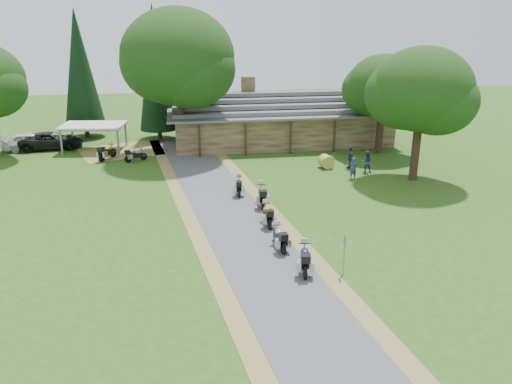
{
  "coord_description": "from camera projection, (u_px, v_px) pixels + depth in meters",
  "views": [
    {
      "loc": [
        -3.56,
        -22.57,
        11.46
      ],
      "look_at": [
        0.72,
        5.2,
        1.6
      ],
      "focal_mm": 35.0,
      "sensor_mm": 36.0,
      "label": 1
    }
  ],
  "objects": [
    {
      "name": "person_a",
      "position": [
        353.0,
        166.0,
        37.13
      ],
      "size": [
        0.62,
        0.5,
        1.97
      ],
      "primitive_type": "imported",
      "rotation": [
        0.0,
        0.0,
        3.33
      ],
      "color": "navy",
      "rests_on": "ground"
    },
    {
      "name": "lodge",
      "position": [
        281.0,
        117.0,
        47.79
      ],
      "size": [
        21.4,
        9.4,
        4.9
      ],
      "primitive_type": null,
      "color": "#4F3B28",
      "rests_on": "ground"
    },
    {
      "name": "car_dark_suv",
      "position": [
        51.0,
        136.0,
        45.62
      ],
      "size": [
        3.15,
        6.28,
        2.32
      ],
      "primitive_type": "imported",
      "rotation": [
        0.0,
        0.0,
        1.67
      ],
      "color": "black",
      "rests_on": "ground"
    },
    {
      "name": "motorcycle_row_d",
      "position": [
        262.0,
        194.0,
        31.98
      ],
      "size": [
        0.87,
        2.19,
        1.47
      ],
      "primitive_type": null,
      "rotation": [
        0.0,
        0.0,
        1.49
      ],
      "color": "#CC5921",
      "rests_on": "ground"
    },
    {
      "name": "motorcycle_row_a",
      "position": [
        305.0,
        257.0,
        23.65
      ],
      "size": [
        1.07,
        2.14,
        1.4
      ],
      "primitive_type": null,
      "rotation": [
        0.0,
        0.0,
        1.37
      ],
      "color": "navy",
      "rests_on": "ground"
    },
    {
      "name": "ground",
      "position": [
        258.0,
        256.0,
        25.35
      ],
      "size": [
        120.0,
        120.0,
        0.0
      ],
      "primitive_type": "plane",
      "color": "#2D5016",
      "rests_on": "ground"
    },
    {
      "name": "hay_bale",
      "position": [
        326.0,
        162.0,
        39.98
      ],
      "size": [
        1.19,
        1.11,
        1.06
      ],
      "primitive_type": "cylinder",
      "rotation": [
        1.57,
        0.0,
        0.14
      ],
      "color": "#A68D3D",
      "rests_on": "ground"
    },
    {
      "name": "cedar_far",
      "position": [
        80.0,
        74.0,
        48.48
      ],
      "size": [
        3.97,
        3.97,
        12.45
      ],
      "primitive_type": "cone",
      "color": "black",
      "rests_on": "ground"
    },
    {
      "name": "motorcycle_carport_a",
      "position": [
        107.0,
        151.0,
        42.31
      ],
      "size": [
        1.58,
        2.18,
        1.44
      ],
      "primitive_type": null,
      "rotation": [
        0.0,
        0.0,
        1.09
      ],
      "color": "#CBBC02",
      "rests_on": "ground"
    },
    {
      "name": "carport",
      "position": [
        94.0,
        137.0,
        45.16
      ],
      "size": [
        5.89,
        4.3,
        2.38
      ],
      "primitive_type": null,
      "rotation": [
        0.0,
        0.0,
        -0.12
      ],
      "color": "silver",
      "rests_on": "ground"
    },
    {
      "name": "oak_lodge_left",
      "position": [
        179.0,
        77.0,
        42.1
      ],
      "size": [
        9.54,
        9.54,
        13.48
      ],
      "primitive_type": null,
      "color": "black",
      "rests_on": "ground"
    },
    {
      "name": "car_white_sedan",
      "position": [
        30.0,
        139.0,
        45.38
      ],
      "size": [
        4.01,
        6.53,
        2.03
      ],
      "primitive_type": "imported",
      "rotation": [
        0.0,
        0.0,
        1.82
      ],
      "color": "silver",
      "rests_on": "ground"
    },
    {
      "name": "motorcycle_row_e",
      "position": [
        239.0,
        185.0,
        34.06
      ],
      "size": [
        0.82,
        1.92,
        1.27
      ],
      "primitive_type": null,
      "rotation": [
        0.0,
        0.0,
        1.45
      ],
      "color": "black",
      "rests_on": "ground"
    },
    {
      "name": "driveway",
      "position": [
        239.0,
        226.0,
        29.01
      ],
      "size": [
        51.95,
        51.95,
        0.0
      ],
      "primitive_type": "plane",
      "rotation": [
        0.0,
        0.0,
        0.14
      ],
      "color": "#49494B",
      "rests_on": "ground"
    },
    {
      "name": "sign_post",
      "position": [
        344.0,
        255.0,
        23.17
      ],
      "size": [
        0.36,
        0.06,
        2.02
      ],
      "primitive_type": null,
      "color": "gray",
      "rests_on": "ground"
    },
    {
      "name": "cedar_near",
      "position": [
        156.0,
        73.0,
        47.72
      ],
      "size": [
        3.73,
        3.73,
        12.83
      ],
      "primitive_type": "cone",
      "color": "black",
      "rests_on": "ground"
    },
    {
      "name": "motorcycle_row_c",
      "position": [
        267.0,
        213.0,
        29.01
      ],
      "size": [
        0.64,
        1.96,
        1.34
      ],
      "primitive_type": null,
      "rotation": [
        0.0,
        0.0,
        1.57
      ],
      "color": "#C19305",
      "rests_on": "ground"
    },
    {
      "name": "motorcycle_row_b",
      "position": [
        280.0,
        237.0,
        26.0
      ],
      "size": [
        0.75,
        1.96,
        1.31
      ],
      "primitive_type": null,
      "rotation": [
        0.0,
        0.0,
        1.64
      ],
      "color": "#A3A7AB",
      "rests_on": "ground"
    },
    {
      "name": "motorcycle_carport_b",
      "position": [
        136.0,
        154.0,
        41.79
      ],
      "size": [
        1.83,
        1.33,
        1.21
      ],
      "primitive_type": null,
      "rotation": [
        0.0,
        0.0,
        0.48
      ],
      "color": "gray",
      "rests_on": "ground"
    },
    {
      "name": "oak_lodge_right",
      "position": [
        383.0,
        99.0,
        43.08
      ],
      "size": [
        6.38,
        6.38,
        9.53
      ],
      "primitive_type": null,
      "color": "black",
      "rests_on": "ground"
    },
    {
      "name": "person_c",
      "position": [
        350.0,
        155.0,
        39.76
      ],
      "size": [
        0.47,
        0.63,
        2.12
      ],
      "primitive_type": "imported",
      "rotation": [
        0.0,
        0.0,
        4.64
      ],
      "color": "navy",
      "rests_on": "ground"
    },
    {
      "name": "oak_driveway",
      "position": [
        420.0,
        108.0,
        35.53
      ],
      "size": [
        7.07,
        7.07,
        10.77
      ],
      "primitive_type": null,
      "color": "black",
      "rests_on": "ground"
    },
    {
      "name": "person_b",
      "position": [
        367.0,
        160.0,
        38.71
      ],
      "size": [
        0.67,
        0.57,
        2.03
      ],
      "primitive_type": "imported",
      "rotation": [
        0.0,
        0.0,
        2.84
      ],
      "color": "navy",
      "rests_on": "ground"
    }
  ]
}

